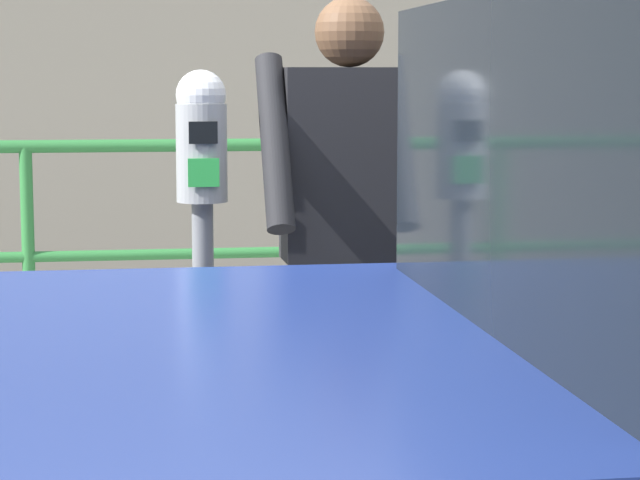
{
  "coord_description": "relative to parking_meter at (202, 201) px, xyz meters",
  "views": [
    {
      "loc": [
        -0.41,
        -3.7,
        1.6
      ],
      "look_at": [
        0.17,
        0.4,
        1.07
      ],
      "focal_mm": 71.83,
      "sensor_mm": 36.0,
      "label": 1
    }
  ],
  "objects": [
    {
      "name": "sidewalk_curb",
      "position": [
        0.21,
        0.9,
        -1.13
      ],
      "size": [
        36.0,
        2.62,
        0.14
      ],
      "primitive_type": "cube",
      "color": "#9E9B93",
      "rests_on": "ground"
    },
    {
      "name": "parking_meter",
      "position": [
        0.0,
        0.0,
        0.0
      ],
      "size": [
        0.16,
        0.17,
        1.49
      ],
      "rotation": [
        0.0,
        0.0,
        3.15
      ],
      "color": "slate",
      "rests_on": "sidewalk_curb"
    },
    {
      "name": "pedestrian_at_meter",
      "position": [
        0.49,
        0.08,
        -0.08
      ],
      "size": [
        0.63,
        0.44,
        1.72
      ],
      "rotation": [
        0.0,
        0.0,
        -3.12
      ],
      "color": "slate",
      "rests_on": "sidewalk_curb"
    },
    {
      "name": "background_railing",
      "position": [
        0.21,
        1.91,
        -0.24
      ],
      "size": [
        24.06,
        0.06,
        1.17
      ],
      "color": "#2D7A38",
      "rests_on": "sidewalk_curb"
    },
    {
      "name": "backdrop_wall",
      "position": [
        0.21,
        5.7,
        0.29
      ],
      "size": [
        32.0,
        0.5,
        2.99
      ],
      "primitive_type": "cube",
      "color": "#ADA38E",
      "rests_on": "ground"
    }
  ]
}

